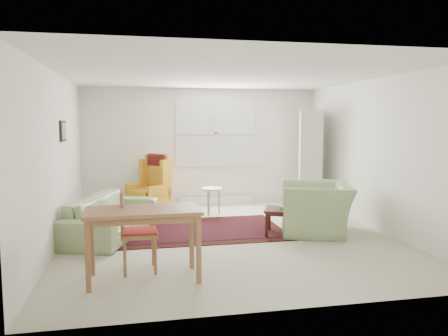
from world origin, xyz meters
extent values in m
cube|color=beige|center=(0.00, 0.00, 0.00)|extent=(5.00, 5.50, 0.01)
cube|color=white|center=(0.00, 0.00, 2.50)|extent=(5.00, 5.50, 0.01)
cube|color=white|center=(0.00, 2.75, 1.25)|extent=(5.00, 0.04, 2.50)
cube|color=white|center=(0.00, -2.75, 1.25)|extent=(5.00, 0.04, 2.50)
cube|color=white|center=(-2.50, 0.00, 1.25)|extent=(0.04, 5.50, 2.50)
cube|color=white|center=(2.50, 0.00, 1.25)|extent=(0.04, 5.50, 2.50)
cube|color=white|center=(0.30, 2.73, 1.55)|extent=(1.72, 0.06, 1.42)
cube|color=white|center=(0.30, 2.73, 1.55)|extent=(1.60, 0.02, 1.30)
cube|color=silver|center=(0.30, 2.67, 0.09)|extent=(1.60, 0.12, 0.18)
cube|color=black|center=(-2.48, 0.50, 1.65)|extent=(0.03, 0.42, 0.32)
cube|color=tan|center=(-2.46, 0.50, 1.65)|extent=(0.01, 0.34, 0.24)
imported|color=#8CA870|center=(-1.77, 0.44, 0.43)|extent=(1.51, 2.31, 0.87)
imported|color=#8CA870|center=(1.46, -0.01, 0.48)|extent=(1.40, 1.51, 0.96)
camera|label=1|loc=(-1.38, -6.56, 1.79)|focal=35.00mm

